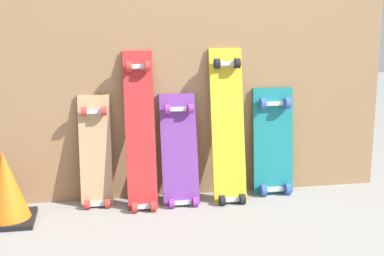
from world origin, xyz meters
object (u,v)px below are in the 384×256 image
(skateboard_red, at_px, (140,136))
(skateboard_yellow, at_px, (228,132))
(skateboard_purple, at_px, (180,156))
(skateboard_natural, at_px, (96,157))
(traffic_cone, at_px, (5,188))
(skateboard_teal, at_px, (273,146))

(skateboard_red, height_order, skateboard_yellow, skateboard_yellow)
(skateboard_purple, bearing_deg, skateboard_natural, 175.06)
(skateboard_red, bearing_deg, skateboard_natural, 167.65)
(skateboard_purple, bearing_deg, traffic_cone, -170.96)
(skateboard_yellow, xyz_separation_m, traffic_cone, (-1.18, -0.14, -0.21))
(skateboard_purple, distance_m, traffic_cone, 0.92)
(skateboard_purple, distance_m, skateboard_yellow, 0.30)
(skateboard_natural, distance_m, skateboard_purple, 0.46)
(skateboard_natural, relative_size, skateboard_red, 0.74)
(skateboard_natural, bearing_deg, traffic_cone, -157.85)
(skateboard_purple, xyz_separation_m, traffic_cone, (-0.91, -0.14, -0.08))
(skateboard_red, relative_size, traffic_cone, 2.48)
(skateboard_red, distance_m, skateboard_purple, 0.25)
(skateboard_natural, height_order, skateboard_purple, skateboard_natural)
(skateboard_purple, relative_size, skateboard_yellow, 0.73)
(skateboard_natural, distance_m, skateboard_yellow, 0.74)
(skateboard_yellow, bearing_deg, skateboard_teal, 10.80)
(skateboard_red, relative_size, skateboard_teal, 1.34)
(skateboard_natural, relative_size, skateboard_yellow, 0.74)
(skateboard_natural, xyz_separation_m, skateboard_purple, (0.46, -0.04, -0.00))
(skateboard_natural, distance_m, traffic_cone, 0.50)
(skateboard_teal, bearing_deg, traffic_cone, -172.29)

